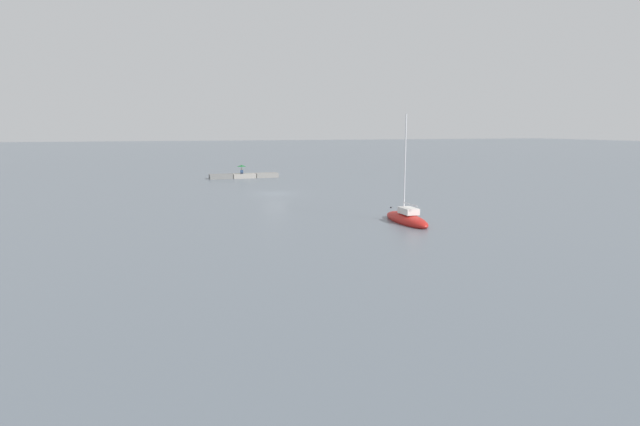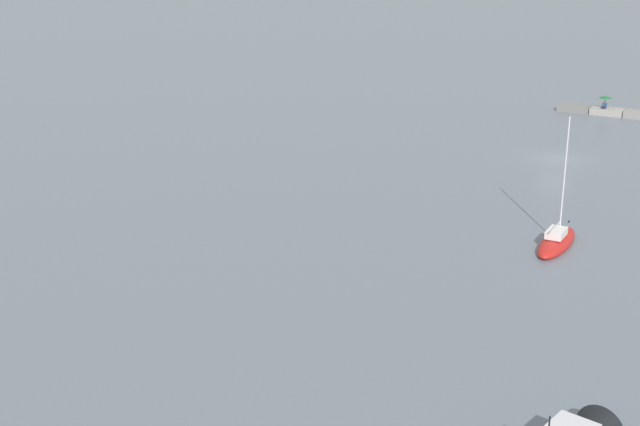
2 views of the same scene
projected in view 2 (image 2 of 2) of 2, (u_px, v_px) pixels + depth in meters
name	position (u px, v px, depth m)	size (l,w,h in m)	color
ground_plane	(557.00, 159.00, 74.85)	(500.00, 500.00, 0.00)	slate
seawall_pier	(607.00, 111.00, 90.37)	(9.69, 1.76, 0.65)	gray
person_seated_blue_left	(604.00, 106.00, 90.26)	(0.45, 0.64, 0.73)	#1E2333
umbrella_open_green	(605.00, 97.00, 90.04)	(1.28, 1.28, 1.28)	black
sailboat_red_mid	(557.00, 242.00, 55.77)	(1.72, 5.87, 8.32)	red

